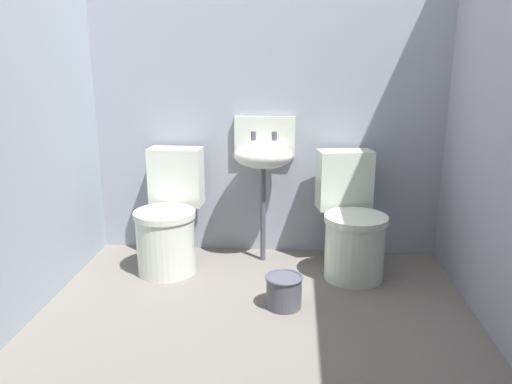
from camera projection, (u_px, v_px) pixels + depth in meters
ground_plane at (251, 350)px, 2.53m from camera, size 2.83×2.92×0.08m
wall_back at (267, 96)px, 3.48m from camera, size 2.83×0.10×2.24m
toilet_left at (169, 221)px, 3.35m from camera, size 0.42×0.61×0.78m
toilet_right at (351, 226)px, 3.26m from camera, size 0.48×0.65×0.78m
sink at (263, 154)px, 3.37m from camera, size 0.42×0.35×0.99m
bucket at (284, 291)px, 2.86m from camera, size 0.22×0.22×0.19m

